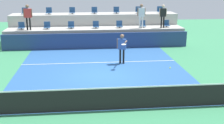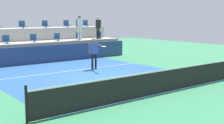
# 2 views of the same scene
# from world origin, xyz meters

# --- Properties ---
(ground_plane) EXTENTS (40.00, 40.00, 0.00)m
(ground_plane) POSITION_xyz_m (0.00, 0.00, 0.00)
(ground_plane) COLOR #388456
(court_inner_paint) EXTENTS (9.00, 10.00, 0.01)m
(court_inner_paint) POSITION_xyz_m (0.00, 1.00, 0.00)
(court_inner_paint) COLOR #285693
(court_inner_paint) RESTS_ON ground_plane
(court_service_line) EXTENTS (9.00, 0.06, 0.00)m
(court_service_line) POSITION_xyz_m (0.00, 2.40, 0.01)
(court_service_line) COLOR white
(court_service_line) RESTS_ON ground_plane
(tennis_net) EXTENTS (10.48, 0.08, 1.07)m
(tennis_net) POSITION_xyz_m (0.00, -4.00, 0.50)
(tennis_net) COLOR black
(tennis_net) RESTS_ON ground_plane
(sponsor_backboard) EXTENTS (13.00, 0.16, 1.10)m
(sponsor_backboard) POSITION_xyz_m (0.00, 6.00, 0.55)
(sponsor_backboard) COLOR navy
(sponsor_backboard) RESTS_ON ground_plane
(seating_tier_lower) EXTENTS (13.00, 1.80, 1.25)m
(seating_tier_lower) POSITION_xyz_m (0.00, 7.30, 0.62)
(seating_tier_lower) COLOR #ADAAA3
(seating_tier_lower) RESTS_ON ground_plane
(seating_tier_upper) EXTENTS (13.00, 1.80, 2.10)m
(seating_tier_upper) POSITION_xyz_m (0.00, 9.10, 1.05)
(seating_tier_upper) COLOR #ADAAA3
(seating_tier_upper) RESTS_ON ground_plane
(stadium_chair_lower_far_left) EXTENTS (0.44, 0.40, 0.52)m
(stadium_chair_lower_far_left) POSITION_xyz_m (-5.34, 7.23, 1.46)
(stadium_chair_lower_far_left) COLOR #2D2D33
(stadium_chair_lower_far_left) RESTS_ON seating_tier_lower
(stadium_chair_lower_left) EXTENTS (0.44, 0.40, 0.52)m
(stadium_chair_lower_left) POSITION_xyz_m (-3.52, 7.23, 1.46)
(stadium_chair_lower_left) COLOR #2D2D33
(stadium_chair_lower_left) RESTS_ON seating_tier_lower
(stadium_chair_lower_mid_left) EXTENTS (0.44, 0.40, 0.52)m
(stadium_chair_lower_mid_left) POSITION_xyz_m (-1.79, 7.23, 1.46)
(stadium_chair_lower_mid_left) COLOR #2D2D33
(stadium_chair_lower_mid_left) RESTS_ON seating_tier_lower
(stadium_chair_lower_center) EXTENTS (0.44, 0.40, 0.52)m
(stadium_chair_lower_center) POSITION_xyz_m (0.02, 7.23, 1.46)
(stadium_chair_lower_center) COLOR #2D2D33
(stadium_chair_lower_center) RESTS_ON seating_tier_lower
(stadium_chair_lower_mid_right) EXTENTS (0.44, 0.40, 0.52)m
(stadium_chair_lower_mid_right) POSITION_xyz_m (1.76, 7.23, 1.46)
(stadium_chair_lower_mid_right) COLOR #2D2D33
(stadium_chair_lower_mid_right) RESTS_ON seating_tier_lower
(stadium_chair_lower_right) EXTENTS (0.44, 0.40, 0.52)m
(stadium_chair_lower_right) POSITION_xyz_m (3.51, 7.23, 1.46)
(stadium_chair_lower_right) COLOR #2D2D33
(stadium_chair_lower_right) RESTS_ON seating_tier_lower
(stadium_chair_lower_far_right) EXTENTS (0.44, 0.40, 0.52)m
(stadium_chair_lower_far_right) POSITION_xyz_m (5.33, 7.23, 1.46)
(stadium_chair_lower_far_right) COLOR #2D2D33
(stadium_chair_lower_far_right) RESTS_ON seating_tier_lower
(stadium_chair_upper_far_left) EXTENTS (0.44, 0.40, 0.52)m
(stadium_chair_upper_far_left) POSITION_xyz_m (-5.35, 9.03, 2.31)
(stadium_chair_upper_far_left) COLOR #2D2D33
(stadium_chair_upper_far_left) RESTS_ON seating_tier_upper
(stadium_chair_upper_left) EXTENTS (0.44, 0.40, 0.52)m
(stadium_chair_upper_left) POSITION_xyz_m (-3.53, 9.03, 2.31)
(stadium_chair_upper_left) COLOR #2D2D33
(stadium_chair_upper_left) RESTS_ON seating_tier_upper
(stadium_chair_upper_mid_left) EXTENTS (0.44, 0.40, 0.52)m
(stadium_chair_upper_mid_left) POSITION_xyz_m (-1.74, 9.03, 2.31)
(stadium_chair_upper_mid_left) COLOR #2D2D33
(stadium_chair_upper_mid_left) RESTS_ON seating_tier_upper
(stadium_chair_upper_center) EXTENTS (0.44, 0.40, 0.52)m
(stadium_chair_upper_center) POSITION_xyz_m (0.00, 9.03, 2.31)
(stadium_chair_upper_center) COLOR #2D2D33
(stadium_chair_upper_center) RESTS_ON seating_tier_upper
(stadium_chair_upper_mid_right) EXTENTS (0.44, 0.40, 0.52)m
(stadium_chair_upper_mid_right) POSITION_xyz_m (1.75, 9.03, 2.31)
(stadium_chair_upper_mid_right) COLOR #2D2D33
(stadium_chair_upper_mid_right) RESTS_ON seating_tier_upper
(stadium_chair_upper_right) EXTENTS (0.44, 0.40, 0.52)m
(stadium_chair_upper_right) POSITION_xyz_m (3.52, 9.03, 2.31)
(stadium_chair_upper_right) COLOR #2D2D33
(stadium_chair_upper_right) RESTS_ON seating_tier_upper
(stadium_chair_upper_far_right) EXTENTS (0.44, 0.40, 0.52)m
(stadium_chair_upper_far_right) POSITION_xyz_m (5.28, 9.03, 2.31)
(stadium_chair_upper_far_right) COLOR #2D2D33
(stadium_chair_upper_far_right) RESTS_ON seating_tier_upper
(tennis_player) EXTENTS (0.58, 1.31, 1.73)m
(tennis_player) POSITION_xyz_m (1.26, 2.07, 1.06)
(tennis_player) COLOR black
(tennis_player) RESTS_ON ground_plane
(spectator_in_white) EXTENTS (0.62, 0.24, 1.78)m
(spectator_in_white) POSITION_xyz_m (-4.74, 6.85, 2.34)
(spectator_in_white) COLOR black
(spectator_in_white) RESTS_ON seating_tier_lower
(spectator_in_grey) EXTENTS (0.61, 0.25, 1.75)m
(spectator_in_grey) POSITION_xyz_m (3.32, 6.85, 2.31)
(spectator_in_grey) COLOR white
(spectator_in_grey) RESTS_ON seating_tier_lower
(spectator_leaning_on_rail) EXTENTS (0.60, 0.26, 1.70)m
(spectator_leaning_on_rail) POSITION_xyz_m (4.92, 6.85, 2.27)
(spectator_leaning_on_rail) COLOR black
(spectator_leaning_on_rail) RESTS_ON seating_tier_lower
(tennis_ball) EXTENTS (0.07, 0.07, 0.07)m
(tennis_ball) POSITION_xyz_m (3.07, -1.32, 0.74)
(tennis_ball) COLOR #CCE033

